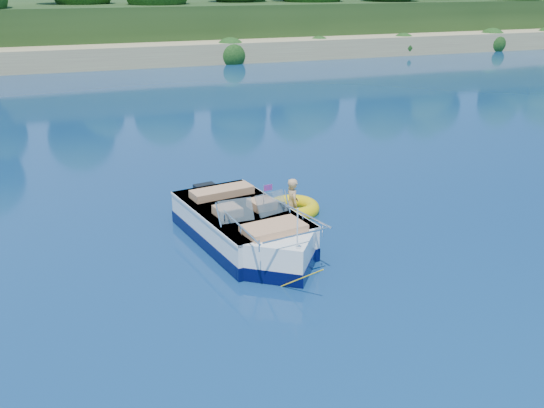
% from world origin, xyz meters
% --- Properties ---
extents(ground, '(160.00, 160.00, 0.00)m').
position_xyz_m(ground, '(0.00, 0.00, 0.00)').
color(ground, '#0B224E').
rests_on(ground, ground).
extents(shoreline, '(170.00, 59.00, 6.00)m').
position_xyz_m(shoreline, '(0.00, 63.77, 0.98)').
color(shoreline, '#987E58').
rests_on(shoreline, ground).
extents(motorboat, '(2.74, 5.86, 1.96)m').
position_xyz_m(motorboat, '(-1.20, 3.11, 0.38)').
color(motorboat, white).
rests_on(motorboat, ground).
extents(tow_tube, '(1.81, 1.81, 0.40)m').
position_xyz_m(tow_tube, '(0.68, 4.89, 0.10)').
color(tow_tube, yellow).
rests_on(tow_tube, ground).
extents(boy, '(0.38, 0.83, 1.63)m').
position_xyz_m(boy, '(0.65, 4.91, 0.00)').
color(boy, tan).
rests_on(boy, ground).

